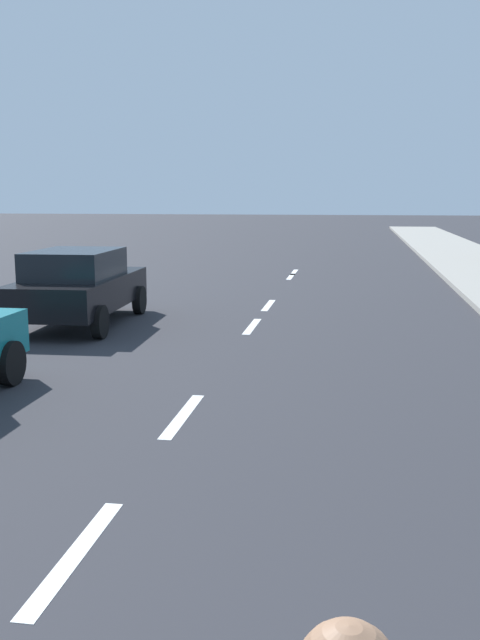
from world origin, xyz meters
The scene contains 8 objects.
ground_plane centered at (0.00, 20.00, 0.00)m, with size 160.00×160.00×0.00m, color #2D2D33.
lane_stripe_2 centered at (0.00, 7.37, 0.00)m, with size 0.16×1.80×0.01m, color white.
lane_stripe_3 centered at (0.00, 10.85, 0.00)m, with size 0.16×1.80×0.01m, color white.
lane_stripe_4 centered at (0.00, 16.97, 0.00)m, with size 0.16×1.80×0.01m, color white.
lane_stripe_5 centered at (0.00, 19.85, 0.00)m, with size 0.16×1.80×0.01m, color white.
lane_stripe_6 centered at (0.00, 26.15, 0.00)m, with size 0.16×1.80×0.01m, color white.
lane_stripe_7 centered at (0.00, 27.53, 0.00)m, with size 0.16×1.80×0.01m, color white.
parked_car_black centered at (-3.59, 16.61, 0.84)m, with size 2.08×4.29×1.57m.
Camera 1 is at (2.01, 2.61, 2.68)m, focal length 40.13 mm.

